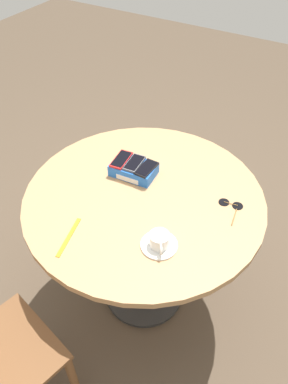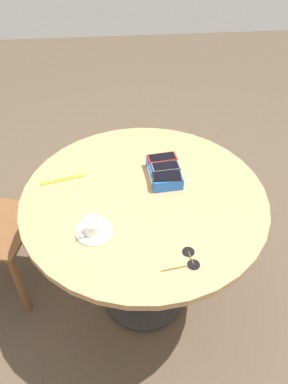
{
  "view_description": "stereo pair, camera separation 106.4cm",
  "coord_description": "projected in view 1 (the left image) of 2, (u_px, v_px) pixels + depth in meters",
  "views": [
    {
      "loc": [
        0.59,
        -1.01,
        1.9
      ],
      "look_at": [
        0.0,
        0.0,
        0.8
      ],
      "focal_mm": 35.0,
      "sensor_mm": 36.0,
      "label": 1
    },
    {
      "loc": [
        1.15,
        -0.1,
        1.86
      ],
      "look_at": [
        0.0,
        0.0,
        0.8
      ],
      "focal_mm": 35.0,
      "sensor_mm": 36.0,
      "label": 2
    }
  ],
  "objects": [
    {
      "name": "round_table",
      "position": [
        144.0,
        214.0,
        1.7
      ],
      "size": [
        1.05,
        1.05,
        0.78
      ],
      "color": "#2D2D2D",
      "rests_on": "ground_plane"
    },
    {
      "name": "sunglasses",
      "position": [
        231.0,
        205.0,
        1.57
      ],
      "size": [
        0.1,
        0.14,
        0.01
      ],
      "color": "black",
      "rests_on": "round_table"
    },
    {
      "name": "saucer",
      "position": [
        159.0,
        245.0,
        1.42
      ],
      "size": [
        0.14,
        0.14,
        0.01
      ],
      "primitive_type": "cylinder",
      "color": "white",
      "rests_on": "round_table"
    },
    {
      "name": "phone_gray",
      "position": [
        134.0,
        163.0,
        1.68
      ],
      "size": [
        0.07,
        0.13,
        0.01
      ],
      "color": "#515156",
      "rests_on": "phone_box"
    },
    {
      "name": "phone_black",
      "position": [
        146.0,
        168.0,
        1.66
      ],
      "size": [
        0.06,
        0.12,
        0.01
      ],
      "color": "black",
      "rests_on": "phone_box"
    },
    {
      "name": "phone_box",
      "position": [
        134.0,
        169.0,
        1.7
      ],
      "size": [
        0.21,
        0.14,
        0.05
      ],
      "color": "blue",
      "rests_on": "round_table"
    },
    {
      "name": "ground_plane",
      "position": [
        144.0,
        292.0,
        2.16
      ],
      "size": [
        8.0,
        8.0,
        0.0
      ],
      "primitive_type": "plane",
      "color": "brown"
    },
    {
      "name": "coffee_cup",
      "position": [
        159.0,
        240.0,
        1.39
      ],
      "size": [
        0.08,
        0.1,
        0.05
      ],
      "color": "white",
      "rests_on": "saucer"
    },
    {
      "name": "phone_red",
      "position": [
        121.0,
        159.0,
        1.7
      ],
      "size": [
        0.08,
        0.14,
        0.01
      ],
      "color": "red",
      "rests_on": "phone_box"
    },
    {
      "name": "lanyard_strap",
      "position": [
        69.0,
        237.0,
        1.45
      ],
      "size": [
        0.06,
        0.2,
        0.0
      ],
      "primitive_type": "cube",
      "rotation": [
        0.0,
        0.0,
        -1.33
      ],
      "color": "orange",
      "rests_on": "round_table"
    }
  ]
}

